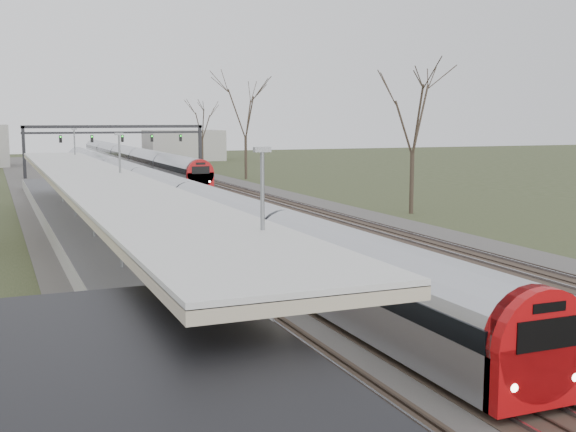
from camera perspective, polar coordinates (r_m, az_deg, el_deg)
name	(u,v)px	position (r m, az deg, el deg)	size (l,w,h in m)	color
track_bed	(178,203)	(58.77, -8.69, 1.05)	(24.00, 160.00, 0.22)	#474442
platform	(86,237)	(39.98, -15.70, -1.58)	(3.50, 69.00, 1.00)	#9E9B93
canopy	(95,179)	(35.13, -15.02, 2.85)	(4.10, 50.00, 3.11)	slate
signal_gantry	(116,135)	(87.85, -13.44, 6.24)	(21.00, 0.59, 6.08)	black
tree_east_far	(413,111)	(51.70, 9.87, 8.17)	(5.00, 5.00, 10.30)	#2D231C
train_near	(143,186)	(58.12, -11.39, 2.32)	(2.62, 90.21, 3.05)	#AEB0B8
train_far	(129,157)	(104.14, -12.46, 4.57)	(2.62, 75.21, 3.05)	#AEB0B8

